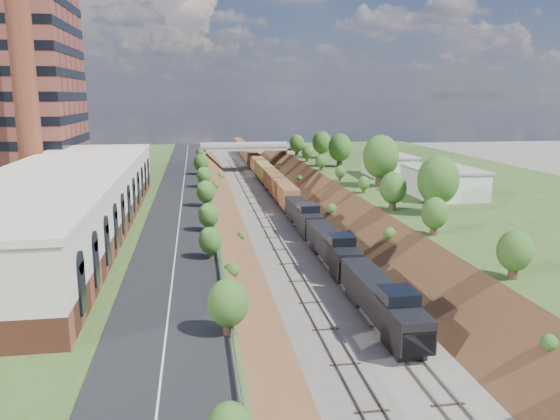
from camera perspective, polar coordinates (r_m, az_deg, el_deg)
The scene contains 16 objects.
platform_left at distance 88.49m, azimuth -21.49°, elevation -0.33°, with size 44.00×180.00×5.00m, color #335422.
platform_right at distance 97.89m, azimuth 19.59°, elevation 0.92°, with size 44.00×180.00×5.00m, color #335422.
embankment_left at distance 86.83m, azimuth -7.06°, elevation -1.49°, with size 7.07×180.00×7.07m, color brown.
embankment_right at distance 90.13m, azimuth 7.05°, elevation -1.00°, with size 7.07×180.00×7.07m, color brown.
rail_left_track at distance 87.43m, azimuth -1.56°, elevation -1.25°, with size 1.58×180.00×0.18m, color gray.
rail_right_track at distance 88.22m, azimuth 1.80°, elevation -1.13°, with size 1.58×180.00×0.18m, color gray.
road at distance 85.81m, azimuth -10.15°, elevation 1.70°, with size 8.00×180.00×0.10m, color black.
guardrail at distance 85.52m, azimuth -7.42°, elevation 2.09°, with size 0.10×171.00×0.70m.
commercial_building at distance 65.20m, azimuth -21.70°, elevation 0.93°, with size 14.30×62.30×7.00m.
smokestack at distance 83.78m, azimuth -25.35°, elevation 14.24°, with size 3.20×3.20×40.00m, color brown.
overpass at distance 147.84m, azimuth -3.62°, elevation 6.02°, with size 24.50×8.30×7.40m.
white_building_near at distance 85.84m, azimuth 16.70°, elevation 2.71°, with size 9.00×12.00×4.00m, color silver.
white_building_far at distance 105.77m, azimuth 11.37°, elevation 4.51°, with size 8.00×10.00×3.60m, color silver.
tree_right_large at distance 72.01m, azimuth 16.19°, elevation 2.98°, with size 5.25×5.25×7.61m.
tree_left_crest at distance 46.33m, azimuth -6.65°, elevation -4.36°, with size 2.45×2.45×3.55m.
freight_train at distance 128.14m, azimuth -1.60°, elevation 4.04°, with size 2.82×174.52×4.55m.
Camera 1 is at (-13.27, -24.48, 19.92)m, focal length 35.00 mm.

